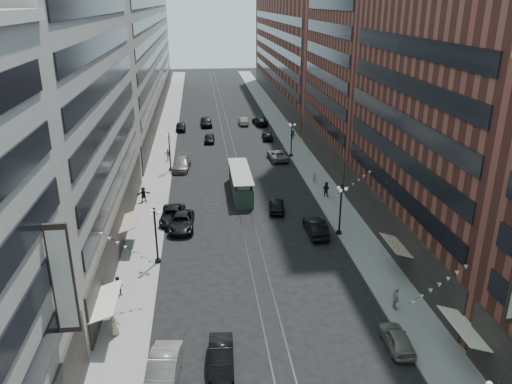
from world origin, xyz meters
name	(u,v)px	position (x,y,z in m)	size (l,w,h in m)	color
ground	(232,159)	(0.00, 60.00, 0.00)	(220.00, 220.00, 0.00)	black
sidewalk_west	(164,143)	(-11.00, 70.00, 0.07)	(4.00, 180.00, 0.15)	gray
sidewalk_east	(291,140)	(11.00, 70.00, 0.07)	(4.00, 180.00, 0.15)	gray
rail_west	(224,142)	(-0.70, 70.00, 0.01)	(0.12, 180.00, 0.02)	#2D2D33
rail_east	(232,142)	(0.70, 70.00, 0.01)	(0.12, 180.00, 0.02)	#2D2D33
building_west_mid	(64,106)	(-17.00, 33.00, 14.00)	(8.00, 36.00, 28.00)	#AAA497
building_west_far	(138,51)	(-17.00, 96.00, 13.00)	(8.00, 90.00, 26.00)	#AAA497
building_east_mid	(443,130)	(17.00, 28.00, 12.00)	(8.00, 30.00, 24.00)	brown
building_east_tower	(357,16)	(17.00, 56.00, 21.00)	(8.00, 26.00, 42.00)	brown
building_east_far	(291,50)	(17.00, 105.00, 12.00)	(8.00, 72.00, 24.00)	brown
lamppost_sw_far	(156,234)	(-9.20, 28.00, 3.10)	(1.03, 1.14, 5.52)	black
lamppost_sw_mid	(170,151)	(-9.20, 55.00, 3.10)	(1.03, 1.14, 5.52)	black
lamppost_se_far	(341,208)	(9.20, 32.00, 3.10)	(1.03, 1.14, 5.52)	black
lamppost_se_mid	(291,138)	(9.20, 60.00, 3.10)	(1.03, 1.14, 5.52)	black
streetcar	(240,183)	(0.00, 45.15, 1.40)	(2.43, 10.99, 3.04)	#253A2E
car_1	(163,371)	(-7.78, 12.24, 0.88)	(1.87, 5.37, 1.77)	gray
car_2	(181,222)	(-7.18, 35.47, 0.79)	(2.62, 5.68, 1.58)	black
car_4	(397,339)	(8.40, 13.92, 0.70)	(1.65, 4.11, 1.40)	slate
car_5	(221,358)	(-4.03, 13.23, 0.78)	(1.64, 4.71, 1.55)	black
pedestrian_1	(114,325)	(-11.57, 17.40, 0.96)	(0.79, 0.43, 1.61)	#B6AF97
pedestrian_2	(118,286)	(-12.02, 22.74, 1.00)	(0.83, 0.45, 1.70)	black
pedestrian_4	(396,299)	(9.92, 18.20, 1.11)	(1.12, 0.51, 1.91)	#B5AA96
car_7	(172,215)	(-8.22, 37.47, 0.76)	(2.54, 5.50, 1.53)	black
car_8	(181,164)	(-7.69, 55.81, 0.86)	(2.40, 5.90, 1.71)	#69655D
car_9	(181,127)	(-8.40, 78.96, 0.77)	(1.83, 4.54, 1.55)	black
car_10	(316,227)	(6.80, 32.38, 0.84)	(1.78, 5.11, 1.68)	black
car_11	(277,155)	(6.85, 58.80, 0.76)	(2.52, 5.46, 1.52)	slate
car_12	(260,121)	(7.00, 81.89, 0.81)	(2.27, 5.57, 1.62)	black
car_13	(209,138)	(-3.27, 70.12, 0.73)	(1.72, 4.27, 1.45)	black
car_14	(243,121)	(3.75, 82.38, 0.73)	(1.55, 4.44, 1.46)	slate
pedestrian_5	(144,194)	(-11.92, 43.50, 1.06)	(1.68, 0.48, 1.81)	black
pedestrian_6	(168,155)	(-9.77, 59.89, 1.07)	(1.07, 0.49, 1.83)	#A79F8B
pedestrian_7	(326,189)	(10.41, 42.54, 1.11)	(0.93, 0.51, 1.92)	black
pedestrian_8	(314,177)	(10.10, 47.60, 0.91)	(0.56, 0.37, 1.53)	#A7A18A
pedestrian_9	(293,135)	(11.39, 70.07, 0.93)	(1.00, 0.41, 1.55)	black
car_extra_0	(277,205)	(3.68, 38.95, 0.73)	(1.72, 4.29, 1.46)	black
car_extra_1	(267,135)	(6.94, 70.78, 0.74)	(1.74, 4.31, 1.47)	black
car_extra_2	(206,122)	(-3.56, 82.07, 0.90)	(2.12, 5.26, 1.79)	black
pedestrian_extra_0	(111,308)	(-12.08, 19.45, 1.09)	(1.10, 0.50, 1.87)	black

